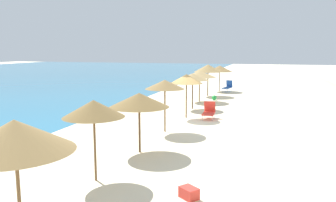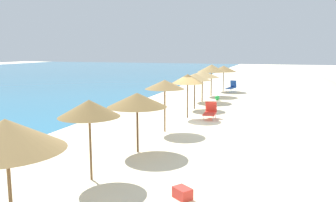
{
  "view_description": "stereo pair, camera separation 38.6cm",
  "coord_description": "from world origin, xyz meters",
  "px_view_note": "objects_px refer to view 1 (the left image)",
  "views": [
    {
      "loc": [
        -18.44,
        -4.6,
        4.13
      ],
      "look_at": [
        -2.06,
        0.35,
        1.52
      ],
      "focal_mm": 36.27,
      "sensor_mm": 36.0,
      "label": 1
    },
    {
      "loc": [
        -18.33,
        -4.97,
        4.13
      ],
      "look_at": [
        -2.06,
        0.35,
        1.52
      ],
      "focal_mm": 36.27,
      "sensor_mm": 36.0,
      "label": 2
    }
  ],
  "objects_px": {
    "beach_umbrella_5": "(186,79)",
    "beach_umbrella_1": "(15,136)",
    "beach_umbrella_3": "(139,100)",
    "beach_umbrella_7": "(200,74)",
    "beach_umbrella_8": "(208,68)",
    "beach_umbrella_4": "(165,85)",
    "lounge_chair_1": "(209,111)",
    "lounge_chair_0": "(228,87)",
    "beach_ball": "(214,98)",
    "cooler_box": "(189,193)",
    "beach_umbrella_6": "(193,77)",
    "beach_umbrella_9": "(220,69)",
    "beach_umbrella_2": "(94,109)"
  },
  "relations": [
    {
      "from": "beach_umbrella_8",
      "to": "cooler_box",
      "type": "relative_size",
      "value": 5.37
    },
    {
      "from": "beach_umbrella_4",
      "to": "beach_ball",
      "type": "bearing_deg",
      "value": -3.35
    },
    {
      "from": "beach_umbrella_1",
      "to": "beach_umbrella_8",
      "type": "bearing_deg",
      "value": 0.42
    },
    {
      "from": "beach_umbrella_5",
      "to": "beach_umbrella_8",
      "type": "bearing_deg",
      "value": 2.88
    },
    {
      "from": "beach_umbrella_7",
      "to": "lounge_chair_0",
      "type": "xyz_separation_m",
      "value": [
        7.27,
        -1.38,
        -1.73
      ]
    },
    {
      "from": "beach_umbrella_5",
      "to": "beach_umbrella_1",
      "type": "bearing_deg",
      "value": 178.63
    },
    {
      "from": "beach_umbrella_9",
      "to": "beach_ball",
      "type": "relative_size",
      "value": 6.5
    },
    {
      "from": "beach_umbrella_1",
      "to": "beach_umbrella_6",
      "type": "relative_size",
      "value": 1.07
    },
    {
      "from": "beach_umbrella_4",
      "to": "cooler_box",
      "type": "distance_m",
      "value": 8.19
    },
    {
      "from": "beach_umbrella_6",
      "to": "beach_ball",
      "type": "height_order",
      "value": "beach_umbrella_6"
    },
    {
      "from": "beach_umbrella_2",
      "to": "beach_umbrella_4",
      "type": "bearing_deg",
      "value": -1.42
    },
    {
      "from": "beach_umbrella_2",
      "to": "beach_umbrella_9",
      "type": "relative_size",
      "value": 1.02
    },
    {
      "from": "beach_umbrella_4",
      "to": "lounge_chair_1",
      "type": "height_order",
      "value": "beach_umbrella_4"
    },
    {
      "from": "beach_umbrella_6",
      "to": "beach_umbrella_8",
      "type": "bearing_deg",
      "value": 1.51
    },
    {
      "from": "lounge_chair_1",
      "to": "beach_umbrella_1",
      "type": "bearing_deg",
      "value": 80.24
    },
    {
      "from": "beach_umbrella_6",
      "to": "beach_umbrella_3",
      "type": "bearing_deg",
      "value": -178.93
    },
    {
      "from": "beach_umbrella_3",
      "to": "beach_umbrella_4",
      "type": "distance_m",
      "value": 3.66
    },
    {
      "from": "beach_umbrella_3",
      "to": "beach_umbrella_4",
      "type": "relative_size",
      "value": 0.92
    },
    {
      "from": "beach_umbrella_9",
      "to": "beach_umbrella_7",
      "type": "bearing_deg",
      "value": 175.59
    },
    {
      "from": "beach_umbrella_1",
      "to": "cooler_box",
      "type": "height_order",
      "value": "beach_umbrella_1"
    },
    {
      "from": "beach_ball",
      "to": "cooler_box",
      "type": "distance_m",
      "value": 18.91
    },
    {
      "from": "beach_umbrella_3",
      "to": "beach_umbrella_4",
      "type": "xyz_separation_m",
      "value": [
        3.65,
        0.07,
        0.26
      ]
    },
    {
      "from": "beach_umbrella_6",
      "to": "beach_umbrella_2",
      "type": "bearing_deg",
      "value": 179.83
    },
    {
      "from": "beach_umbrella_8",
      "to": "beach_ball",
      "type": "distance_m",
      "value": 3.5
    },
    {
      "from": "beach_umbrella_7",
      "to": "cooler_box",
      "type": "relative_size",
      "value": 5.11
    },
    {
      "from": "lounge_chair_0",
      "to": "cooler_box",
      "type": "relative_size",
      "value": 3.19
    },
    {
      "from": "beach_umbrella_9",
      "to": "lounge_chair_0",
      "type": "xyz_separation_m",
      "value": [
        0.09,
        -0.82,
        -1.78
      ]
    },
    {
      "from": "beach_umbrella_4",
      "to": "beach_ball",
      "type": "distance_m",
      "value": 11.71
    },
    {
      "from": "beach_umbrella_1",
      "to": "beach_umbrella_4",
      "type": "bearing_deg",
      "value": -0.76
    },
    {
      "from": "beach_umbrella_2",
      "to": "beach_umbrella_3",
      "type": "bearing_deg",
      "value": -4.22
    },
    {
      "from": "lounge_chair_0",
      "to": "cooler_box",
      "type": "distance_m",
      "value": 25.07
    },
    {
      "from": "beach_umbrella_4",
      "to": "beach_umbrella_9",
      "type": "bearing_deg",
      "value": -0.62
    },
    {
      "from": "beach_umbrella_4",
      "to": "beach_umbrella_8",
      "type": "bearing_deg",
      "value": 1.3
    },
    {
      "from": "beach_umbrella_3",
      "to": "beach_umbrella_9",
      "type": "relative_size",
      "value": 0.95
    },
    {
      "from": "lounge_chair_0",
      "to": "beach_ball",
      "type": "xyz_separation_m",
      "value": [
        -6.22,
        0.34,
        -0.27
      ]
    },
    {
      "from": "beach_umbrella_7",
      "to": "lounge_chair_1",
      "type": "bearing_deg",
      "value": -163.64
    },
    {
      "from": "beach_umbrella_1",
      "to": "beach_umbrella_5",
      "type": "height_order",
      "value": "beach_umbrella_1"
    },
    {
      "from": "beach_umbrella_6",
      "to": "beach_umbrella_9",
      "type": "height_order",
      "value": "beach_umbrella_9"
    },
    {
      "from": "beach_umbrella_4",
      "to": "lounge_chair_1",
      "type": "xyz_separation_m",
      "value": [
        3.82,
        -1.58,
        -1.94
      ]
    },
    {
      "from": "beach_umbrella_1",
      "to": "beach_ball",
      "type": "distance_m",
      "value": 21.89
    },
    {
      "from": "beach_umbrella_4",
      "to": "beach_umbrella_5",
      "type": "distance_m",
      "value": 3.73
    },
    {
      "from": "beach_umbrella_3",
      "to": "beach_umbrella_7",
      "type": "bearing_deg",
      "value": 1.74
    },
    {
      "from": "beach_umbrella_8",
      "to": "beach_umbrella_9",
      "type": "relative_size",
      "value": 1.1
    },
    {
      "from": "beach_umbrella_3",
      "to": "cooler_box",
      "type": "height_order",
      "value": "beach_umbrella_3"
    },
    {
      "from": "beach_umbrella_2",
      "to": "beach_umbrella_5",
      "type": "relative_size",
      "value": 0.97
    },
    {
      "from": "beach_umbrella_4",
      "to": "beach_umbrella_7",
      "type": "xyz_separation_m",
      "value": [
        10.43,
        0.36,
        -0.21
      ]
    },
    {
      "from": "lounge_chair_1",
      "to": "cooler_box",
      "type": "xyz_separation_m",
      "value": [
        -11.11,
        -1.4,
        -0.29
      ]
    },
    {
      "from": "lounge_chair_0",
      "to": "beach_ball",
      "type": "relative_size",
      "value": 4.26
    },
    {
      "from": "beach_umbrella_4",
      "to": "cooler_box",
      "type": "bearing_deg",
      "value": -157.77
    },
    {
      "from": "beach_umbrella_3",
      "to": "lounge_chair_0",
      "type": "xyz_separation_m",
      "value": [
        21.35,
        -0.95,
        -1.67
      ]
    }
  ]
}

